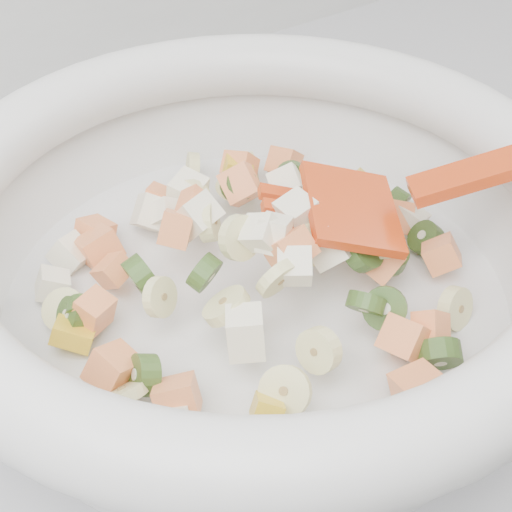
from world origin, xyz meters
TOP-DOWN VIEW (x-y plane):
  - mixing_bowl at (0.06, 1.39)m, footprint 0.49×0.40m

SIDE VIEW (x-z plane):
  - mixing_bowl at x=0.06m, z-range 0.89..1.03m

